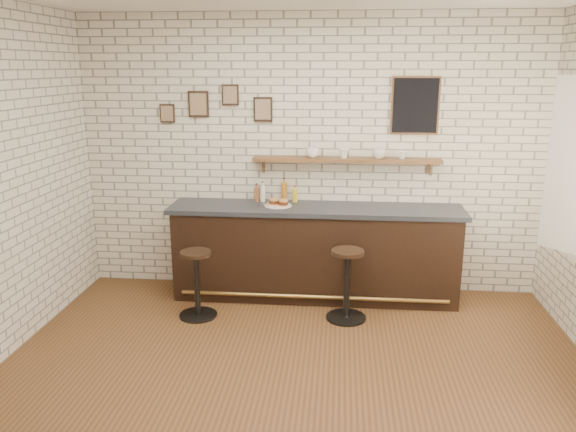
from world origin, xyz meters
name	(u,v)px	position (x,y,z in m)	size (l,w,h in m)	color
ground	(294,377)	(0.00, 0.00, 0.00)	(5.00, 5.00, 0.00)	brown
bar_counter	(315,252)	(0.09, 1.70, 0.51)	(3.10, 0.65, 1.01)	black
sandwich_plate	(278,206)	(-0.31, 1.69, 1.02)	(0.28, 0.28, 0.01)	white
ciabatta_sandwich	(279,202)	(-0.30, 1.69, 1.06)	(0.24, 0.18, 0.07)	#B47F4A
potato_chips	(277,205)	(-0.32, 1.69, 1.02)	(0.27, 0.19, 0.00)	#E6A251
bitters_bottle_brown	(257,194)	(-0.57, 1.90, 1.09)	(0.06, 0.06, 0.20)	brown
bitters_bottle_white	(263,193)	(-0.50, 1.90, 1.10)	(0.06, 0.06, 0.22)	white
bitters_bottle_amber	(284,192)	(-0.27, 1.90, 1.12)	(0.06, 0.06, 0.27)	#9E5D19
condiment_bottle_yellow	(295,195)	(-0.15, 1.90, 1.09)	(0.06, 0.06, 0.18)	gold
bar_stool_left	(197,282)	(-1.06, 1.07, 0.37)	(0.40, 0.40, 0.69)	black
bar_stool_right	(347,282)	(0.43, 1.15, 0.39)	(0.41, 0.41, 0.72)	black
wall_shelf	(346,160)	(0.40, 1.90, 1.48)	(2.00, 0.18, 0.18)	brown
shelf_cup_a	(313,153)	(0.04, 1.90, 1.55)	(0.13, 0.13, 0.10)	white
shelf_cup_b	(344,153)	(0.37, 1.90, 1.55)	(0.11, 0.11, 0.10)	white
shelf_cup_c	(379,154)	(0.74, 1.90, 1.55)	(0.13, 0.13, 0.10)	white
shelf_cup_d	(402,155)	(0.99, 1.90, 1.54)	(0.09, 0.09, 0.09)	white
back_wall_decor	(331,105)	(0.23, 1.98, 2.05)	(2.96, 0.02, 0.56)	black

